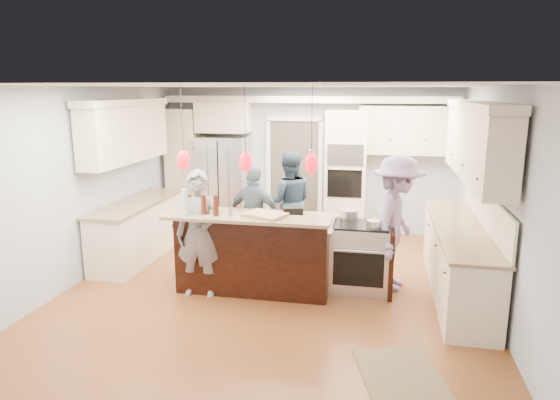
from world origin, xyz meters
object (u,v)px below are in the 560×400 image
Objects in this scene: island_range at (362,257)px; person_bar_end at (199,234)px; person_far_left at (289,202)px; refrigerator at (224,184)px; kitchen_island at (258,251)px.

island_range is 0.55× the size of person_bar_end.
person_far_left is at bearing 66.14° from person_bar_end.
person_bar_end is at bearing 56.77° from person_far_left.
person_bar_end is (0.65, -3.09, -0.07)m from refrigerator.
kitchen_island is 2.28× the size of island_range.
person_far_left reaches higher than island_range.
person_far_left is (0.80, 2.03, 0.01)m from person_bar_end.
person_far_left is (-1.26, 1.43, 0.38)m from island_range.
person_far_left is at bearing -36.16° from refrigerator.
person_far_left is (1.45, -1.06, -0.06)m from refrigerator.
person_bar_end is at bearing -163.82° from island_range.
island_range is 1.95m from person_far_left.
kitchen_island is at bearing -63.12° from refrigerator.
kitchen_island is at bearing 36.31° from person_bar_end.
refrigerator reaches higher than kitchen_island.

